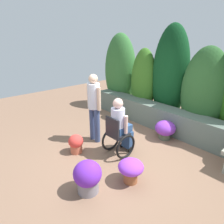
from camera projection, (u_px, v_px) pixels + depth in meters
The scene contains 9 objects.
ground_plane at pixel (126, 157), 4.45m from camera, with size 13.50×13.50×0.00m, color #82614B.
stone_retaining_wall at pixel (173, 122), 5.47m from camera, with size 5.92×0.51×0.66m, color slate.
hedge_backdrop at pixel (193, 84), 5.41m from camera, with size 6.76×1.12×2.89m.
person_in_wheelchair at pixel (119, 129), 4.39m from camera, with size 0.53×0.66×1.33m.
person_standing_companion at pixel (94, 104), 4.83m from camera, with size 0.49×0.30×1.71m.
flower_pot_purple_near at pixel (165, 129), 5.16m from camera, with size 0.53×0.53×0.49m.
flower_pot_terracotta_by_wall at pixel (88, 176), 3.36m from camera, with size 0.49×0.49×0.60m.
flower_pot_red_accent at pixel (76, 143), 4.56m from camera, with size 0.34×0.34×0.44m.
flower_pot_small_foreground at pixel (131, 169), 3.61m from camera, with size 0.47×0.47×0.45m.
Camera 1 is at (2.62, -2.77, 2.53)m, focal length 31.88 mm.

